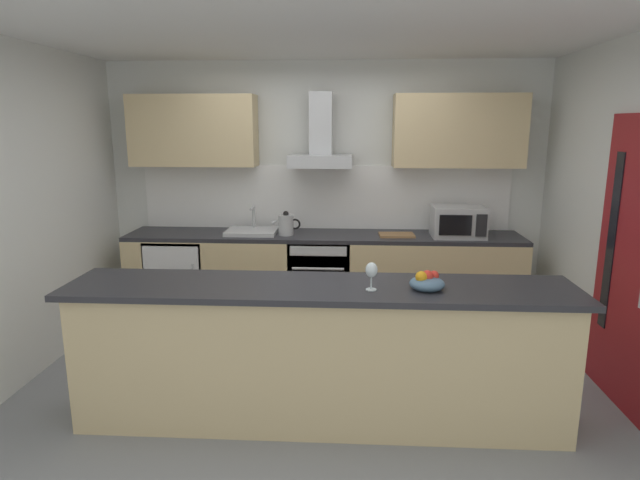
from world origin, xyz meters
TOP-DOWN VIEW (x-y plane):
  - ground at (0.00, 0.00)m, footprint 5.46×4.42m
  - ceiling at (0.00, 0.00)m, footprint 5.46×4.42m
  - wall_back at (0.00, 1.77)m, footprint 5.46×0.12m
  - wall_left at (-2.29, 0.00)m, footprint 0.12×4.42m
  - wall_right at (2.29, 0.00)m, footprint 0.12×4.42m
  - backsplash_tile at (0.00, 1.70)m, footprint 3.79×0.02m
  - counter_back at (0.00, 1.39)m, footprint 3.92×0.60m
  - counter_island at (0.08, -0.53)m, footprint 3.29×0.64m
  - upper_cabinets at (0.00, 1.54)m, footprint 3.87×0.32m
  - side_door at (2.21, -0.10)m, footprint 0.08×0.85m
  - oven at (-0.03, 1.36)m, footprint 0.60×0.62m
  - refrigerator at (-1.46, 1.36)m, footprint 0.58×0.60m
  - microwave at (1.31, 1.33)m, footprint 0.50×0.38m
  - sink at (-0.72, 1.37)m, footprint 0.50×0.40m
  - kettle at (-0.36, 1.33)m, footprint 0.29×0.15m
  - range_hood at (-0.03, 1.49)m, footprint 0.62×0.45m
  - wine_glass at (0.41, -0.61)m, footprint 0.08×0.08m
  - fruit_bowl at (0.75, -0.58)m, footprint 0.22×0.22m
  - chopping_board at (0.73, 1.34)m, footprint 0.35×0.24m

SIDE VIEW (x-z plane):
  - ground at x=0.00m, z-range -0.02..0.00m
  - refrigerator at x=-1.46m, z-range 0.00..0.85m
  - counter_back at x=0.00m, z-range 0.00..0.90m
  - oven at x=-0.03m, z-range 0.06..0.86m
  - counter_island at x=0.08m, z-range 0.01..0.97m
  - chopping_board at x=0.73m, z-range 0.90..0.92m
  - sink at x=-0.72m, z-range 0.80..1.06m
  - kettle at x=-0.36m, z-range 0.89..1.13m
  - fruit_bowl at x=0.75m, z-range 0.94..1.07m
  - side_door at x=2.21m, z-range 0.00..2.05m
  - microwave at x=1.31m, z-range 0.90..1.20m
  - wine_glass at x=0.41m, z-range 1.00..1.18m
  - backsplash_tile at x=0.00m, z-range 0.90..1.56m
  - wall_back at x=0.00m, z-range 0.00..2.60m
  - wall_left at x=-2.29m, z-range 0.00..2.60m
  - wall_right at x=2.29m, z-range 0.00..2.60m
  - range_hood at x=-0.03m, z-range 1.43..2.15m
  - upper_cabinets at x=0.00m, z-range 1.56..2.26m
  - ceiling at x=0.00m, z-range 2.60..2.62m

